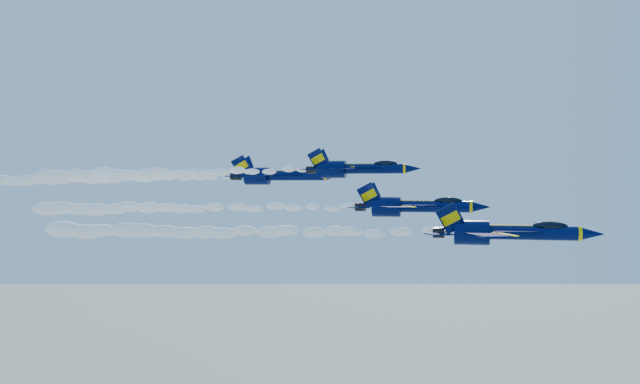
% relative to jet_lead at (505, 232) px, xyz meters
% --- Properties ---
extents(jet_lead, '(17.41, 14.28, 6.47)m').
position_rel_jet_lead_xyz_m(jet_lead, '(0.00, 0.00, 0.00)').
color(jet_lead, '#000938').
extents(smoke_trail_jet_lead, '(47.38, 2.08, 1.87)m').
position_rel_jet_lead_xyz_m(smoke_trail_jet_lead, '(-31.13, 0.00, -0.44)').
color(smoke_trail_jet_lead, white).
extents(jet_second, '(16.72, 13.72, 6.21)m').
position_rel_jet_lead_xyz_m(jet_second, '(-10.54, 10.01, 2.43)').
color(jet_second, '#000938').
extents(smoke_trail_jet_second, '(47.38, 2.00, 1.80)m').
position_rel_jet_lead_xyz_m(smoke_trail_jet_second, '(-41.38, 10.01, 2.00)').
color(smoke_trail_jet_second, white).
extents(jet_third, '(17.03, 13.97, 6.33)m').
position_rel_jet_lead_xyz_m(jet_third, '(-20.00, 22.42, 7.62)').
color(jet_third, '#000938').
extents(smoke_trail_jet_third, '(47.38, 2.03, 1.83)m').
position_rel_jet_lead_xyz_m(smoke_trail_jet_third, '(-50.97, 22.42, 7.19)').
color(smoke_trail_jet_third, white).
extents(jet_fourth, '(18.79, 15.41, 6.98)m').
position_rel_jet_lead_xyz_m(jet_fourth, '(-34.20, 29.84, 6.84)').
color(jet_fourth, '#000938').
extents(smoke_trail_jet_fourth, '(47.38, 2.24, 2.02)m').
position_rel_jet_lead_xyz_m(smoke_trail_jet_fourth, '(-65.92, 29.84, 6.39)').
color(smoke_trail_jet_fourth, white).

